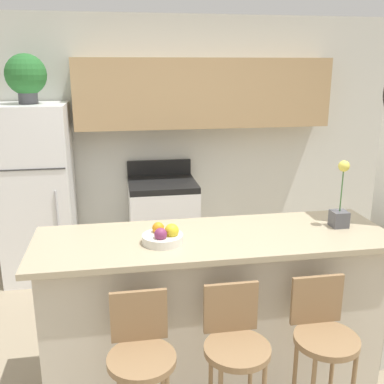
{
  "coord_description": "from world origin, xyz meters",
  "views": [
    {
      "loc": [
        -0.56,
        -2.47,
        2.06
      ],
      "look_at": [
        0.0,
        0.79,
        1.11
      ],
      "focal_mm": 42.0,
      "sensor_mm": 36.0,
      "label": 1
    }
  ],
  "objects_px": {
    "stove_range": "(163,223)",
    "potted_plant_on_fridge": "(26,76)",
    "orchid_vase": "(340,206)",
    "bar_stool_left": "(141,359)",
    "refrigerator": "(38,193)",
    "bar_stool_right": "(323,340)",
    "bar_stool_mid": "(235,349)",
    "fruit_bowl": "(163,236)"
  },
  "relations": [
    {
      "from": "stove_range",
      "to": "bar_stool_right",
      "type": "distance_m",
      "value": 2.54
    },
    {
      "from": "potted_plant_on_fridge",
      "to": "bar_stool_left",
      "type": "bearing_deg",
      "value": -70.84
    },
    {
      "from": "stove_range",
      "to": "refrigerator",
      "type": "bearing_deg",
      "value": -178.94
    },
    {
      "from": "potted_plant_on_fridge",
      "to": "orchid_vase",
      "type": "relative_size",
      "value": 1.04
    },
    {
      "from": "stove_range",
      "to": "bar_stool_mid",
      "type": "xyz_separation_m",
      "value": [
        0.11,
        -2.46,
        0.17
      ]
    },
    {
      "from": "bar_stool_right",
      "to": "bar_stool_left",
      "type": "bearing_deg",
      "value": 180.0
    },
    {
      "from": "orchid_vase",
      "to": "fruit_bowl",
      "type": "bearing_deg",
      "value": -175.76
    },
    {
      "from": "refrigerator",
      "to": "potted_plant_on_fridge",
      "type": "relative_size",
      "value": 3.81
    },
    {
      "from": "bar_stool_left",
      "to": "orchid_vase",
      "type": "xyz_separation_m",
      "value": [
        1.3,
        0.55,
        0.56
      ]
    },
    {
      "from": "bar_stool_mid",
      "to": "fruit_bowl",
      "type": "distance_m",
      "value": 0.73
    },
    {
      "from": "bar_stool_mid",
      "to": "orchid_vase",
      "type": "distance_m",
      "value": 1.14
    },
    {
      "from": "bar_stool_right",
      "to": "bar_stool_mid",
      "type": "bearing_deg",
      "value": 180.0
    },
    {
      "from": "potted_plant_on_fridge",
      "to": "fruit_bowl",
      "type": "xyz_separation_m",
      "value": [
        1.02,
        -1.97,
        -0.86
      ]
    },
    {
      "from": "fruit_bowl",
      "to": "bar_stool_left",
      "type": "bearing_deg",
      "value": -109.91
    },
    {
      "from": "potted_plant_on_fridge",
      "to": "orchid_vase",
      "type": "xyz_separation_m",
      "value": [
        2.15,
        -1.89,
        -0.76
      ]
    },
    {
      "from": "refrigerator",
      "to": "potted_plant_on_fridge",
      "type": "height_order",
      "value": "potted_plant_on_fridge"
    },
    {
      "from": "refrigerator",
      "to": "bar_stool_mid",
      "type": "xyz_separation_m",
      "value": [
        1.33,
        -2.44,
        -0.22
      ]
    },
    {
      "from": "potted_plant_on_fridge",
      "to": "orchid_vase",
      "type": "distance_m",
      "value": 2.96
    },
    {
      "from": "orchid_vase",
      "to": "refrigerator",
      "type": "bearing_deg",
      "value": 138.75
    },
    {
      "from": "bar_stool_left",
      "to": "bar_stool_right",
      "type": "bearing_deg",
      "value": 0.0
    },
    {
      "from": "bar_stool_mid",
      "to": "orchid_vase",
      "type": "xyz_separation_m",
      "value": [
        0.82,
        0.55,
        0.56
      ]
    },
    {
      "from": "bar_stool_mid",
      "to": "orchid_vase",
      "type": "bearing_deg",
      "value": 34.12
    },
    {
      "from": "bar_stool_left",
      "to": "orchid_vase",
      "type": "distance_m",
      "value": 1.52
    },
    {
      "from": "bar_stool_left",
      "to": "refrigerator",
      "type": "bearing_deg",
      "value": 109.16
    },
    {
      "from": "bar_stool_mid",
      "to": "stove_range",
      "type": "bearing_deg",
      "value": 92.61
    },
    {
      "from": "bar_stool_left",
      "to": "orchid_vase",
      "type": "height_order",
      "value": "orchid_vase"
    },
    {
      "from": "stove_range",
      "to": "orchid_vase",
      "type": "bearing_deg",
      "value": -64.03
    },
    {
      "from": "bar_stool_left",
      "to": "potted_plant_on_fridge",
      "type": "bearing_deg",
      "value": 109.16
    },
    {
      "from": "refrigerator",
      "to": "fruit_bowl",
      "type": "bearing_deg",
      "value": -62.67
    },
    {
      "from": "stove_range",
      "to": "orchid_vase",
      "type": "relative_size",
      "value": 2.49
    },
    {
      "from": "refrigerator",
      "to": "stove_range",
      "type": "height_order",
      "value": "refrigerator"
    },
    {
      "from": "refrigerator",
      "to": "stove_range",
      "type": "distance_m",
      "value": 1.28
    },
    {
      "from": "bar_stool_left",
      "to": "orchid_vase",
      "type": "relative_size",
      "value": 2.22
    },
    {
      "from": "stove_range",
      "to": "bar_stool_mid",
      "type": "height_order",
      "value": "stove_range"
    },
    {
      "from": "bar_stool_left",
      "to": "bar_stool_mid",
      "type": "distance_m",
      "value": 0.49
    },
    {
      "from": "stove_range",
      "to": "potted_plant_on_fridge",
      "type": "bearing_deg",
      "value": -178.95
    },
    {
      "from": "stove_range",
      "to": "bar_stool_right",
      "type": "height_order",
      "value": "stove_range"
    },
    {
      "from": "bar_stool_mid",
      "to": "fruit_bowl",
      "type": "xyz_separation_m",
      "value": [
        -0.32,
        0.47,
        0.47
      ]
    },
    {
      "from": "stove_range",
      "to": "bar_stool_right",
      "type": "relative_size",
      "value": 1.12
    },
    {
      "from": "stove_range",
      "to": "potted_plant_on_fridge",
      "type": "relative_size",
      "value": 2.39
    },
    {
      "from": "bar_stool_right",
      "to": "fruit_bowl",
      "type": "bearing_deg",
      "value": 149.58
    },
    {
      "from": "bar_stool_right",
      "to": "fruit_bowl",
      "type": "distance_m",
      "value": 1.04
    }
  ]
}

